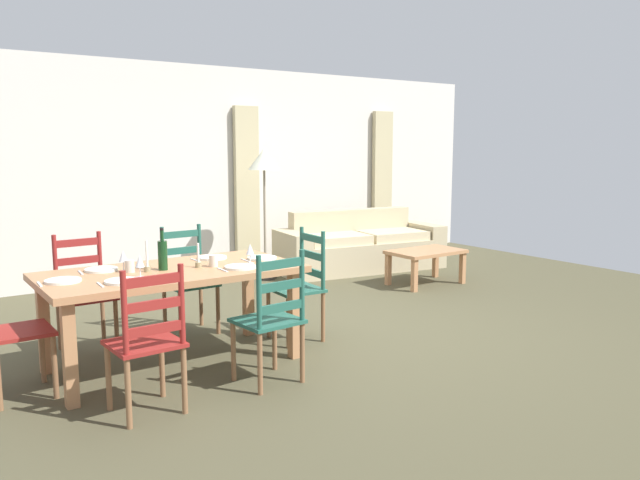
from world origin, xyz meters
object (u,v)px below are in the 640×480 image
wine_glass_far_left (123,257)px  coffee_table (426,255)px  dining_chair_head_east (301,285)px  wine_glass_near_right (250,250)px  wine_glass_near_left (140,262)px  dining_table (172,281)px  standing_lamp (264,167)px  coffee_cup_secondary (130,266)px  wine_bottle (163,254)px  coffee_cup_primary (213,261)px  dining_chair_far_left (84,293)px  dining_chair_near_left (148,341)px  couch (359,248)px  dining_chair_head_west (10,328)px  dining_chair_far_right (188,280)px  dining_chair_near_right (272,318)px

wine_glass_far_left → coffee_table: (3.95, 0.87, -0.51)m
dining_chair_head_east → wine_glass_near_right: bearing=-164.8°
wine_glass_near_left → dining_table: bearing=28.1°
standing_lamp → wine_glass_far_left: bearing=-137.8°
coffee_cup_secondary → standing_lamp: 3.45m
wine_bottle → coffee_cup_primary: bearing=-14.7°
wine_glass_near_left → wine_glass_far_left: bearing=96.0°
dining_chair_far_left → coffee_cup_secondary: dining_chair_far_left is taller
dining_table → wine_glass_near_left: 0.39m
dining_chair_near_left → coffee_table: size_ratio=1.07×
wine_glass_near_right → couch: (2.95, 2.35, -0.57)m
dining_chair_near_left → standing_lamp: (2.66, 3.17, 0.93)m
wine_bottle → coffee_cup_primary: 0.39m
dining_chair_head_east → coffee_table: size_ratio=1.07×
dining_chair_head_west → coffee_cup_secondary: (0.83, 0.06, 0.32)m
wine_bottle → wine_glass_far_left: size_ratio=1.96×
wine_glass_far_left → dining_table: bearing=-20.6°
dining_chair_far_right → standing_lamp: (1.73, 1.62, 0.93)m
dining_chair_head_west → couch: size_ratio=0.40×
wine_bottle → coffee_table: 3.85m
wine_bottle → wine_glass_near_right: bearing=-13.4°
dining_chair_far_right → coffee_cup_primary: bearing=-99.6°
coffee_cup_secondary → coffee_table: bearing=13.3°
wine_bottle → standing_lamp: 3.32m
dining_table → standing_lamp: standing_lamp is taller
dining_chair_near_left → standing_lamp: size_ratio=0.59×
dining_chair_far_right → wine_bottle: wine_bottle is taller
dining_chair_near_right → dining_chair_far_right: size_ratio=1.00×
wine_bottle → wine_glass_near_left: bearing=-143.5°
dining_table → wine_glass_near_right: wine_glass_near_right is taller
dining_chair_head_east → coffee_table: 2.65m
dining_chair_head_west → couch: (4.67, 2.20, -0.19)m
dining_chair_far_right → dining_chair_head_west: bearing=-154.1°
wine_glass_near_right → coffee_table: (3.03, 1.14, -0.51)m
dining_chair_far_left → coffee_table: 4.08m
dining_table → standing_lamp: 3.33m
dining_chair_near_left → dining_chair_far_right: 1.81m
dining_table → dining_chair_far_left: dining_chair_far_left is taller
wine_glass_far_left → wine_glass_near_left: bearing=-84.0°
wine_glass_near_left → standing_lamp: (2.48, 2.55, 0.55)m
wine_glass_near_right → coffee_table: bearing=20.6°
coffee_cup_secondary → wine_glass_far_left: bearing=119.7°
dining_chair_near_left → dining_chair_head_west: 1.02m
wine_glass_near_right → wine_glass_far_left: size_ratio=1.00×
dining_chair_far_left → dining_chair_far_right: bearing=-1.0°
dining_table → dining_chair_near_right: dining_chair_near_right is taller
wine_glass_near_left → wine_glass_far_left: same height
wine_glass_far_left → dining_chair_head_west: bearing=-172.0°
standing_lamp → coffee_cup_secondary: bearing=-136.8°
dining_chair_near_right → wine_glass_near_right: size_ratio=5.96×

